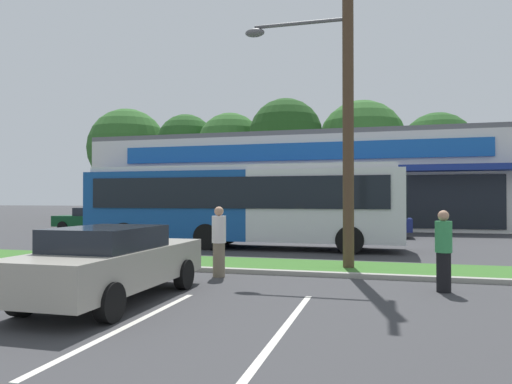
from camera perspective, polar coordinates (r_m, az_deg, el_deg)
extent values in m
cube|color=#386B28|center=(13.90, -0.47, -8.65)|extent=(56.00, 2.20, 0.12)
cube|color=#99968C|center=(12.74, -1.95, -9.36)|extent=(56.00, 0.24, 0.12)
cube|color=silver|center=(7.91, -14.83, -15.06)|extent=(0.12, 4.80, 0.01)
cube|color=silver|center=(7.54, 3.45, -15.79)|extent=(0.12, 4.80, 0.01)
cube|color=silver|center=(36.33, 6.35, 0.81)|extent=(28.67, 13.07, 5.96)
cube|color=black|center=(29.83, 4.46, -1.13)|extent=(24.08, 0.08, 3.10)
cube|color=navy|center=(29.24, 4.22, 2.60)|extent=(26.95, 1.40, 0.35)
cube|color=#1959AD|center=(29.94, 4.44, 4.81)|extent=(22.93, 0.16, 1.07)
cube|color=slate|center=(36.55, 6.34, 5.72)|extent=(28.67, 13.07, 0.30)
cylinder|color=#473323|center=(52.86, -15.09, -0.60)|extent=(0.44, 0.44, 4.26)
sphere|color=#2D6026|center=(53.14, -15.07, 5.08)|extent=(8.35, 8.35, 8.35)
cylinder|color=#473323|center=(49.56, -8.35, 0.06)|extent=(0.44, 0.44, 5.42)
sphere|color=#23511E|center=(49.89, -8.34, 5.75)|extent=(5.95, 5.95, 5.95)
cylinder|color=#473323|center=(46.52, -3.09, -0.33)|extent=(0.44, 0.44, 4.69)
sphere|color=#2D6026|center=(46.80, -3.09, 5.50)|extent=(6.42, 6.42, 6.42)
cylinder|color=#473323|center=(42.75, 3.56, 0.03)|extent=(0.44, 0.44, 5.17)
sphere|color=#1E4719|center=(43.12, 3.56, 6.75)|extent=(6.57, 6.57, 6.57)
cylinder|color=#473323|center=(44.76, 12.54, -0.79)|extent=(0.44, 0.44, 3.92)
sphere|color=#2D6026|center=(45.04, 12.52, 5.55)|extent=(8.04, 8.04, 8.04)
cylinder|color=#473323|center=(43.07, 20.83, -0.89)|extent=(0.44, 0.44, 3.73)
sphere|color=#23511E|center=(43.27, 20.80, 4.71)|extent=(6.29, 6.29, 6.29)
cylinder|color=#4C3826|center=(13.37, 10.91, 11.20)|extent=(0.30, 0.30, 9.47)
cylinder|color=#59595B|center=(14.09, 5.29, 19.37)|extent=(2.60, 0.11, 0.10)
ellipsoid|color=#59595B|center=(14.30, -0.14, 18.43)|extent=(0.56, 0.32, 0.24)
cube|color=#144793|center=(20.24, -9.71, -1.52)|extent=(7.00, 2.60, 2.70)
cube|color=silver|center=(18.47, 8.42, -1.60)|extent=(5.73, 2.59, 2.70)
cube|color=silver|center=(19.24, -1.97, 2.75)|extent=(12.20, 2.39, 0.20)
cube|color=black|center=(17.97, -3.21, -0.08)|extent=(11.68, 0.15, 1.19)
cube|color=black|center=(18.34, 17.40, -0.56)|extent=(0.08, 2.17, 1.51)
cylinder|color=black|center=(19.60, 11.62, -5.05)|extent=(1.00, 0.31, 1.00)
cylinder|color=black|center=(17.27, 11.11, -5.63)|extent=(1.00, 0.31, 1.00)
cylinder|color=black|center=(20.67, -3.53, -4.85)|extent=(1.00, 0.31, 1.00)
cylinder|color=black|center=(18.47, -5.90, -5.33)|extent=(1.00, 0.31, 1.00)
cylinder|color=black|center=(22.05, -12.17, -4.58)|extent=(1.00, 0.31, 1.00)
cylinder|color=black|center=(20.00, -15.29, -4.96)|extent=(1.00, 0.31, 1.00)
cube|color=#0C3F1E|center=(30.14, -19.00, -3.28)|extent=(4.18, 1.89, 0.63)
cube|color=black|center=(30.00, -18.66, -2.23)|extent=(1.88, 1.66, 0.48)
cylinder|color=black|center=(30.17, -22.00, -3.86)|extent=(0.64, 0.22, 0.64)
cylinder|color=black|center=(31.62, -20.04, -3.73)|extent=(0.64, 0.22, 0.64)
cylinder|color=black|center=(28.69, -17.85, -4.04)|extent=(0.64, 0.22, 0.64)
cylinder|color=black|center=(30.21, -16.00, -3.89)|extent=(0.64, 0.22, 0.64)
cube|color=#9E998C|center=(9.65, -16.60, -8.45)|extent=(1.73, 4.68, 0.69)
cube|color=black|center=(9.39, -17.34, -5.26)|extent=(1.52, 2.10, 0.41)
cylinder|color=black|center=(11.34, -16.31, -9.06)|extent=(0.22, 0.64, 0.64)
cylinder|color=black|center=(10.59, -8.57, -9.68)|extent=(0.22, 0.64, 0.64)
cylinder|color=black|center=(9.02, -26.10, -11.16)|extent=(0.22, 0.64, 0.64)
cylinder|color=black|center=(8.06, -17.03, -12.47)|extent=(0.22, 0.64, 0.64)
cube|color=navy|center=(25.15, 13.22, -3.78)|extent=(4.24, 1.78, 0.65)
cube|color=black|center=(25.13, 12.73, -2.47)|extent=(1.91, 1.57, 0.49)
cylinder|color=black|center=(26.01, 16.19, -4.39)|extent=(0.64, 0.22, 0.64)
cylinder|color=black|center=(24.32, 16.27, -4.64)|extent=(0.64, 0.22, 0.64)
cylinder|color=black|center=(26.09, 10.38, -4.40)|extent=(0.64, 0.22, 0.64)
cylinder|color=black|center=(24.40, 10.07, -4.65)|extent=(0.64, 0.22, 0.64)
cylinder|color=black|center=(10.89, 21.45, -8.89)|extent=(0.29, 0.29, 0.83)
cylinder|color=#338C4C|center=(10.81, 21.43, -4.99)|extent=(0.35, 0.35, 0.66)
sphere|color=tan|center=(10.78, 21.42, -2.64)|extent=(0.23, 0.23, 0.23)
cylinder|color=#726651|center=(12.11, -4.44, -8.06)|extent=(0.30, 0.30, 0.85)
cylinder|color=silver|center=(12.04, -4.44, -4.46)|extent=(0.35, 0.35, 0.67)
sphere|color=tan|center=(12.02, -4.44, -2.30)|extent=(0.23, 0.23, 0.23)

